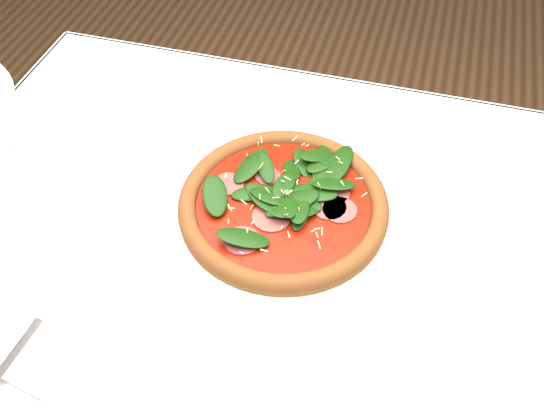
# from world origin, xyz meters

# --- Properties ---
(dining_table) EXTENTS (1.21, 0.81, 0.75)m
(dining_table) POSITION_xyz_m (0.00, 0.00, 0.65)
(dining_table) COLOR white
(dining_table) RESTS_ON ground
(plate) EXTENTS (0.39, 0.39, 0.02)m
(plate) POSITION_xyz_m (-0.00, 0.02, 0.76)
(plate) COLOR white
(plate) RESTS_ON dining_table
(pizza) EXTENTS (0.44, 0.44, 0.04)m
(pizza) POSITION_xyz_m (-0.00, 0.02, 0.78)
(pizza) COLOR brown
(pizza) RESTS_ON plate
(napkin) EXTENTS (0.15, 0.09, 0.01)m
(napkin) POSITION_xyz_m (-0.28, -0.32, 0.76)
(napkin) COLOR white
(napkin) RESTS_ON dining_table
(fork) EXTENTS (0.03, 0.14, 0.00)m
(fork) POSITION_xyz_m (-0.28, -0.30, 0.76)
(fork) COLOR silver
(fork) RESTS_ON napkin
(saucer_far) EXTENTS (0.15, 0.15, 0.01)m
(saucer_far) POSITION_xyz_m (0.28, 0.27, 0.76)
(saucer_far) COLOR white
(saucer_far) RESTS_ON dining_table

